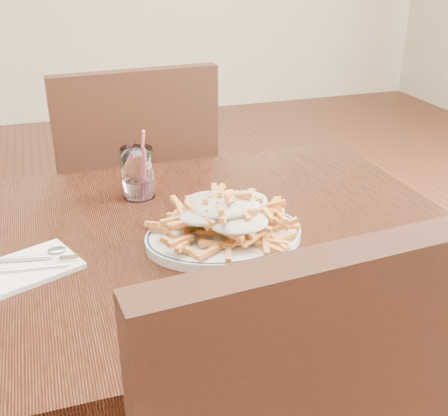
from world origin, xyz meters
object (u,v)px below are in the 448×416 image
object	(u,v)px
chair_far	(135,201)
water_glass	(138,176)
loaded_fries	(224,212)
table	(168,270)
fries_plate	(224,236)

from	to	relation	value
chair_far	water_glass	distance (m)	0.48
chair_far	water_glass	size ratio (longest dim) A/B	6.22
chair_far	water_glass	xyz separation A→B (m)	(-0.05, -0.41, 0.25)
loaded_fries	water_glass	distance (m)	0.28
chair_far	table	bearing A→B (deg)	-93.14
table	chair_far	bearing A→B (deg)	86.86
table	loaded_fries	bearing A→B (deg)	-26.95
chair_far	fries_plate	bearing A→B (deg)	-84.04
table	water_glass	distance (m)	0.24
table	fries_plate	size ratio (longest dim) A/B	3.24
fries_plate	water_glass	xyz separation A→B (m)	(-0.12, 0.26, 0.04)
fries_plate	water_glass	size ratio (longest dim) A/B	2.36
fries_plate	loaded_fries	world-z (taller)	loaded_fries
fries_plate	chair_far	bearing A→B (deg)	95.96
chair_far	loaded_fries	distance (m)	0.72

